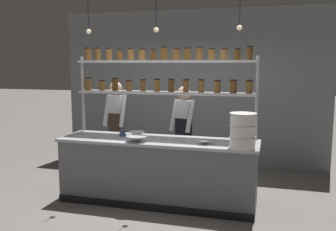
{
  "coord_description": "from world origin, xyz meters",
  "views": [
    {
      "loc": [
        1.53,
        -4.97,
        1.98
      ],
      "look_at": [
        0.09,
        0.2,
        1.24
      ],
      "focal_mm": 40.0,
      "sensor_mm": 36.0,
      "label": 1
    }
  ],
  "objects_px": {
    "spice_shelf_unit": "(165,78)",
    "chef_left": "(116,124)",
    "prep_bowl_center_front": "(137,134)",
    "chef_center": "(183,130)",
    "serving_cup_front": "(123,133)",
    "prep_bowl_center_back": "(205,142)",
    "container_stack": "(243,131)",
    "prep_bowl_near_left": "(137,139)"
  },
  "relations": [
    {
      "from": "spice_shelf_unit",
      "to": "container_stack",
      "type": "height_order",
      "value": "spice_shelf_unit"
    },
    {
      "from": "container_stack",
      "to": "prep_bowl_near_left",
      "type": "height_order",
      "value": "container_stack"
    },
    {
      "from": "chef_left",
      "to": "prep_bowl_center_front",
      "type": "relative_size",
      "value": 6.98
    },
    {
      "from": "prep_bowl_near_left",
      "to": "serving_cup_front",
      "type": "bearing_deg",
      "value": 137.38
    },
    {
      "from": "prep_bowl_center_back",
      "to": "spice_shelf_unit",
      "type": "bearing_deg",
      "value": 146.0
    },
    {
      "from": "chef_left",
      "to": "prep_bowl_near_left",
      "type": "bearing_deg",
      "value": -53.3
    },
    {
      "from": "prep_bowl_near_left",
      "to": "prep_bowl_center_front",
      "type": "height_order",
      "value": "prep_bowl_near_left"
    },
    {
      "from": "container_stack",
      "to": "prep_bowl_center_back",
      "type": "relative_size",
      "value": 2.19
    },
    {
      "from": "container_stack",
      "to": "serving_cup_front",
      "type": "xyz_separation_m",
      "value": [
        -1.77,
        0.34,
        -0.18
      ]
    },
    {
      "from": "prep_bowl_near_left",
      "to": "prep_bowl_center_front",
      "type": "xyz_separation_m",
      "value": [
        -0.13,
        0.38,
        -0.01
      ]
    },
    {
      "from": "chef_left",
      "to": "chef_center",
      "type": "bearing_deg",
      "value": 1.7
    },
    {
      "from": "chef_center",
      "to": "serving_cup_front",
      "type": "xyz_separation_m",
      "value": [
        -0.75,
        -0.73,
        0.04
      ]
    },
    {
      "from": "spice_shelf_unit",
      "to": "prep_bowl_center_front",
      "type": "relative_size",
      "value": 11.23
    },
    {
      "from": "spice_shelf_unit",
      "to": "container_stack",
      "type": "relative_size",
      "value": 6.01
    },
    {
      "from": "chef_center",
      "to": "prep_bowl_near_left",
      "type": "xyz_separation_m",
      "value": [
        -0.42,
        -1.04,
        0.03
      ]
    },
    {
      "from": "prep_bowl_center_front",
      "to": "serving_cup_front",
      "type": "bearing_deg",
      "value": -161.46
    },
    {
      "from": "chef_left",
      "to": "prep_bowl_center_back",
      "type": "xyz_separation_m",
      "value": [
        1.67,
        -0.92,
        -0.03
      ]
    },
    {
      "from": "container_stack",
      "to": "prep_bowl_center_front",
      "type": "distance_m",
      "value": 1.63
    },
    {
      "from": "chef_center",
      "to": "prep_bowl_center_back",
      "type": "bearing_deg",
      "value": -46.55
    },
    {
      "from": "chef_left",
      "to": "container_stack",
      "type": "xyz_separation_m",
      "value": [
        2.17,
        -1.05,
        0.17
      ]
    },
    {
      "from": "prep_bowl_center_front",
      "to": "prep_bowl_near_left",
      "type": "bearing_deg",
      "value": -70.47
    },
    {
      "from": "spice_shelf_unit",
      "to": "prep_bowl_center_back",
      "type": "xyz_separation_m",
      "value": [
        0.69,
        -0.47,
        -0.83
      ]
    },
    {
      "from": "serving_cup_front",
      "to": "prep_bowl_center_front",
      "type": "bearing_deg",
      "value": 18.54
    },
    {
      "from": "chef_center",
      "to": "prep_bowl_center_front",
      "type": "xyz_separation_m",
      "value": [
        -0.55,
        -0.66,
        0.02
      ]
    },
    {
      "from": "prep_bowl_center_front",
      "to": "prep_bowl_center_back",
      "type": "xyz_separation_m",
      "value": [
        1.06,
        -0.28,
        -0.0
      ]
    },
    {
      "from": "prep_bowl_center_front",
      "to": "container_stack",
      "type": "bearing_deg",
      "value": -14.63
    },
    {
      "from": "chef_left",
      "to": "container_stack",
      "type": "relative_size",
      "value": 3.73
    },
    {
      "from": "chef_center",
      "to": "container_stack",
      "type": "height_order",
      "value": "chef_center"
    },
    {
      "from": "container_stack",
      "to": "prep_bowl_center_back",
      "type": "xyz_separation_m",
      "value": [
        -0.5,
        0.13,
        -0.2
      ]
    },
    {
      "from": "prep_bowl_center_front",
      "to": "serving_cup_front",
      "type": "xyz_separation_m",
      "value": [
        -0.2,
        -0.07,
        0.02
      ]
    },
    {
      "from": "prep_bowl_center_front",
      "to": "prep_bowl_center_back",
      "type": "distance_m",
      "value": 1.1
    },
    {
      "from": "spice_shelf_unit",
      "to": "serving_cup_front",
      "type": "xyz_separation_m",
      "value": [
        -0.57,
        -0.25,
        -0.81
      ]
    },
    {
      "from": "spice_shelf_unit",
      "to": "chef_center",
      "type": "distance_m",
      "value": 0.99
    },
    {
      "from": "chef_center",
      "to": "serving_cup_front",
      "type": "bearing_deg",
      "value": -121.02
    },
    {
      "from": "prep_bowl_near_left",
      "to": "serving_cup_front",
      "type": "xyz_separation_m",
      "value": [
        -0.34,
        0.31,
        0.01
      ]
    },
    {
      "from": "container_stack",
      "to": "spice_shelf_unit",
      "type": "bearing_deg",
      "value": 153.54
    },
    {
      "from": "chef_center",
      "to": "chef_left",
      "type": "bearing_deg",
      "value": -164.01
    },
    {
      "from": "spice_shelf_unit",
      "to": "prep_bowl_near_left",
      "type": "bearing_deg",
      "value": -112.76
    },
    {
      "from": "spice_shelf_unit",
      "to": "chef_left",
      "type": "bearing_deg",
      "value": 155.1
    },
    {
      "from": "chef_left",
      "to": "prep_bowl_near_left",
      "type": "xyz_separation_m",
      "value": [
        0.74,
        -1.02,
        -0.01
      ]
    },
    {
      "from": "spice_shelf_unit",
      "to": "prep_bowl_near_left",
      "type": "relative_size",
      "value": 9.37
    },
    {
      "from": "spice_shelf_unit",
      "to": "chef_left",
      "type": "relative_size",
      "value": 1.61
    }
  ]
}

